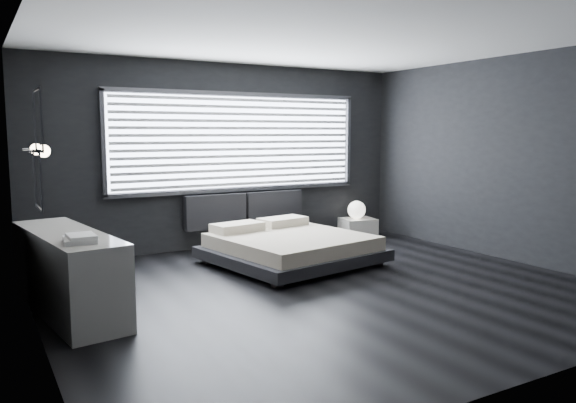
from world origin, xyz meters
TOP-DOWN VIEW (x-y plane):
  - room at (0.00, 0.00)m, footprint 6.04×6.00m
  - window at (0.20, 2.70)m, footprint 4.14×0.09m
  - headboard at (0.26, 2.64)m, footprint 1.96×0.16m
  - sconce_near at (-2.88, 0.05)m, footprint 0.18×0.11m
  - sconce_far at (-2.88, 0.65)m, footprint 0.18×0.11m
  - wall_art_upper at (-2.98, -0.55)m, footprint 0.01×0.48m
  - wall_art_lower at (-2.98, -0.30)m, footprint 0.01×0.48m
  - bed at (0.25, 1.23)m, footprint 2.26×2.18m
  - nightstand at (2.21, 2.33)m, footprint 0.61×0.54m
  - orb_lamp at (2.17, 2.33)m, footprint 0.30×0.30m
  - dresser at (-2.66, 0.53)m, footprint 0.83×2.06m
  - book_stack at (-2.64, -0.08)m, footprint 0.30×0.37m

SIDE VIEW (x-z plane):
  - nightstand at x=2.21m, z-range 0.00..0.32m
  - bed at x=0.25m, z-range -0.02..0.49m
  - dresser at x=-2.66m, z-range 0.00..0.80m
  - orb_lamp at x=2.17m, z-range 0.32..0.62m
  - headboard at x=0.26m, z-range 0.31..0.83m
  - book_stack at x=-2.64m, z-range 0.80..0.87m
  - wall_art_lower at x=-2.98m, z-range 1.14..1.62m
  - room at x=0.00m, z-range 0.00..2.80m
  - sconce_near at x=-2.88m, z-range 1.55..1.66m
  - sconce_far at x=-2.88m, z-range 1.55..1.66m
  - window at x=0.20m, z-range 0.85..2.37m
  - wall_art_upper at x=-2.98m, z-range 1.61..2.09m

